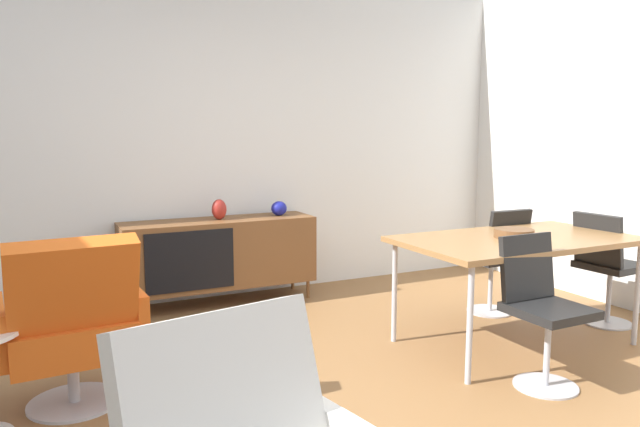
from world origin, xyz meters
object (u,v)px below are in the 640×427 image
dining_chair_front_left (541,304)px  dining_table (517,243)px  lounge_chair_red (72,323)px  vase_sculptural_dark (219,209)px  dining_chair_back_right (497,256)px  sideboard (219,253)px  wooden_bowl_on_table (514,233)px  dining_chair_far_end (606,264)px  vase_cobalt (279,208)px

dining_chair_front_left → dining_table: bearing=57.9°
dining_table → lounge_chair_red: bearing=174.5°
vase_sculptural_dark → dining_chair_front_left: (1.18, -2.37, -0.34)m
dining_table → dining_chair_front_left: size_ratio=1.87×
lounge_chair_red → vase_sculptural_dark: bearing=51.0°
dining_chair_back_right → sideboard: bearing=146.6°
vase_sculptural_dark → dining_table: vase_sculptural_dark is taller
wooden_bowl_on_table → dining_chair_back_right: size_ratio=0.30×
dining_chair_far_end → vase_cobalt: bearing=136.1°
dining_chair_far_end → lounge_chair_red: (-3.67, 0.27, -0.00)m
dining_chair_back_right → dining_chair_far_end: bearing=-46.2°
vase_sculptural_dark → dining_chair_front_left: 2.67m
sideboard → vase_cobalt: 0.64m
dining_table → lounge_chair_red: (-2.78, 0.27, -0.23)m
dining_chair_front_left → vase_sculptural_dark: bearing=116.5°
vase_cobalt → vase_sculptural_dark: size_ratio=0.80×
dining_chair_front_left → dining_chair_far_end: 1.36m
vase_cobalt → dining_chair_far_end: 2.63m
dining_chair_back_right → lounge_chair_red: (-3.13, -0.29, -0.00)m
wooden_bowl_on_table → sideboard: bearing=129.8°
dining_chair_front_left → lounge_chair_red: (-2.43, 0.83, -0.00)m
dining_chair_front_left → dining_chair_far_end: (1.24, 0.55, 0.00)m
vase_sculptural_dark → lounge_chair_red: 2.01m
dining_chair_front_left → dining_chair_back_right: bearing=58.0°
sideboard → lounge_chair_red: bearing=-128.9°
sideboard → dining_chair_front_left: dining_chair_front_left is taller
dining_chair_back_right → vase_sculptural_dark: bearing=146.4°
wooden_bowl_on_table → dining_chair_far_end: bearing=-0.1°
dining_table → dining_chair_back_right: bearing=58.0°
vase_cobalt → lounge_chair_red: 2.38m
dining_table → dining_chair_back_right: dining_chair_back_right is taller
dining_chair_far_end → sideboard: bearing=143.3°
dining_chair_back_right → lounge_chair_red: bearing=-174.7°
vase_cobalt → dining_chair_far_end: size_ratio=0.16×
vase_sculptural_dark → dining_chair_back_right: (1.88, -1.25, -0.34)m
dining_table → sideboard: bearing=130.5°
vase_cobalt → wooden_bowl_on_table: size_ratio=0.52×
wooden_bowl_on_table → vase_cobalt: bearing=117.9°
vase_sculptural_dark → dining_chair_far_end: size_ratio=0.20×
vase_sculptural_dark → wooden_bowl_on_table: (1.50, -1.81, -0.03)m
wooden_bowl_on_table → lounge_chair_red: size_ratio=0.27×
sideboard → dining_chair_front_left: 2.65m
wooden_bowl_on_table → dining_chair_front_left: dining_chair_front_left is taller
vase_cobalt → vase_sculptural_dark: (-0.54, 0.00, 0.02)m
sideboard → dining_table: size_ratio=1.00×
wooden_bowl_on_table → vase_sculptural_dark: bearing=129.6°
vase_sculptural_dark → wooden_bowl_on_table: bearing=-50.4°
sideboard → vase_cobalt: vase_cobalt is taller
dining_chair_front_left → lounge_chair_red: lounge_chair_red is taller
vase_cobalt → dining_chair_front_left: size_ratio=0.16×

